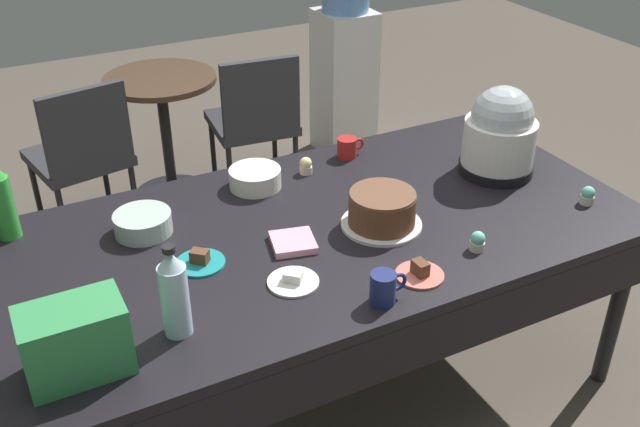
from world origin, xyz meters
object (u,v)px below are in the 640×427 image
dessert_plate_teal (200,261)px  maroon_chair_left (82,151)px  dessert_plate_coral (420,273)px  glass_salad_bowl (143,223)px  ceramic_snack_bowl (255,178)px  dessert_plate_white (293,281)px  round_cafe_table (164,116)px  soda_bottle_water (174,294)px  cupcake_mint (306,166)px  cupcake_cocoa (478,241)px  potluck_table (320,241)px  coffee_mug_red (348,147)px  cupcake_lemon (588,196)px  maroon_chair_right (255,117)px  frosted_layer_cake (382,210)px  coffee_mug_navy (384,288)px  soda_bottle_lime_soda (2,202)px  slow_cooker (500,134)px  soda_carton (75,341)px  water_cooler (344,62)px

dessert_plate_teal → maroon_chair_left: (-0.09, 1.56, -0.27)m
dessert_plate_coral → maroon_chair_left: 2.07m
glass_salad_bowl → ceramic_snack_bowl: (0.46, 0.12, 0.00)m
dessert_plate_white → round_cafe_table: (0.17, 2.01, -0.26)m
soda_bottle_water → cupcake_mint: bearing=43.1°
cupcake_cocoa → cupcake_mint: same height
potluck_table → coffee_mug_red: bearing=50.9°
glass_salad_bowl → cupcake_lemon: glass_salad_bowl is taller
soda_bottle_water → maroon_chair_right: (0.99, 1.85, -0.39)m
potluck_table → frosted_layer_cake: bearing=-26.5°
frosted_layer_cake → dessert_plate_white: bearing=-158.8°
ceramic_snack_bowl → dessert_plate_white: 0.63m
cupcake_cocoa → frosted_layer_cake: bearing=126.5°
dessert_plate_teal → coffee_mug_navy: (0.41, -0.43, 0.04)m
frosted_layer_cake → dessert_plate_white: frosted_layer_cake is taller
glass_salad_bowl → coffee_mug_navy: (0.52, -0.70, 0.01)m
potluck_table → dessert_plate_coral: 0.43m
dessert_plate_coral → round_cafe_table: 2.18m
frosted_layer_cake → glass_salad_bowl: 0.81m
cupcake_lemon → cupcake_cocoa: 0.54m
dessert_plate_coral → cupcake_lemon: (0.79, 0.10, 0.02)m
potluck_table → soda_bottle_lime_soda: size_ratio=7.58×
coffee_mug_navy → maroon_chair_right: size_ratio=0.14×
dessert_plate_teal → soda_bottle_lime_soda: (-0.51, 0.45, 0.12)m
slow_cooker → maroon_chair_left: size_ratio=0.41×
soda_bottle_lime_soda → coffee_mug_navy: (0.93, -0.88, -0.08)m
dessert_plate_teal → coffee_mug_red: bearing=30.0°
cupcake_cocoa → coffee_mug_navy: (-0.41, -0.09, 0.02)m
maroon_chair_right → soda_bottle_lime_soda: bearing=-140.3°
ceramic_snack_bowl → maroon_chair_right: maroon_chair_right is taller
ceramic_snack_bowl → maroon_chair_left: bearing=110.9°
potluck_table → cupcake_mint: 0.40m
dessert_plate_teal → dessert_plate_white: bearing=-46.1°
dessert_plate_teal → coffee_mug_red: coffee_mug_red is taller
dessert_plate_coral → cupcake_cocoa: size_ratio=2.25×
dessert_plate_white → cupcake_cocoa: bearing=-10.2°
dessert_plate_teal → dessert_plate_white: (0.22, -0.23, -0.00)m
slow_cooker → dessert_plate_white: 1.07m
potluck_table → dessert_plate_white: 0.35m
coffee_mug_red → soda_carton: (-1.22, -0.77, 0.06)m
ceramic_snack_bowl → water_cooler: water_cooler is taller
cupcake_mint → maroon_chair_left: bearing=119.8°
soda_carton → maroon_chair_left: bearing=79.7°
coffee_mug_navy → slow_cooker: bearing=31.4°
potluck_table → cupcake_cocoa: 0.54m
dessert_plate_coral → coffee_mug_navy: 0.18m
frosted_layer_cake → coffee_mug_red: size_ratio=2.37×
soda_bottle_lime_soda → maroon_chair_right: (1.35, 1.12, -0.39)m
coffee_mug_red → potluck_table: bearing=-129.1°
potluck_table → round_cafe_table: bearing=91.6°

